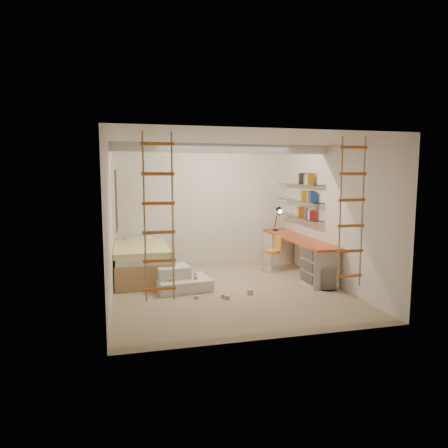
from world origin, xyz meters
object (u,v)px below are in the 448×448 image
object	(u,v)px
swivel_chair	(272,258)
play_platform	(180,280)
desk	(297,254)
bed	(141,261)

from	to	relation	value
swivel_chair	play_platform	bearing A→B (deg)	-157.07
desk	bed	bearing A→B (deg)	173.51
desk	play_platform	world-z (taller)	desk
bed	swivel_chair	distance (m)	2.75
play_platform	bed	bearing A→B (deg)	122.66
swivel_chair	play_platform	size ratio (longest dim) A/B	0.74
desk	swivel_chair	size ratio (longest dim) A/B	3.76
bed	swivel_chair	size ratio (longest dim) A/B	2.69
bed	play_platform	world-z (taller)	bed
desk	play_platform	distance (m)	2.64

